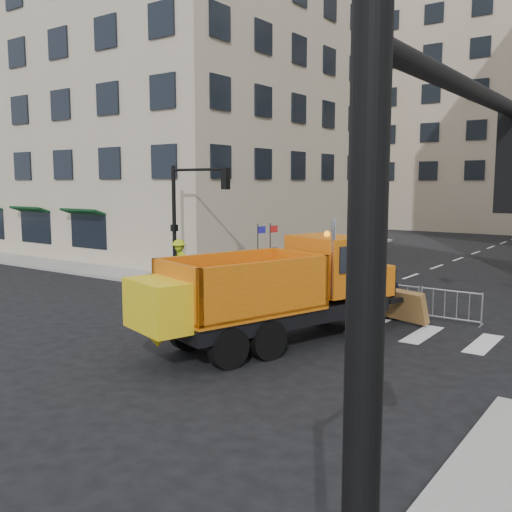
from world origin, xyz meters
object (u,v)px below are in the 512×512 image
Objects in this scene: plow_truck at (274,289)px; cop_a at (387,295)px; worker at (179,260)px; cop_b at (390,293)px; cop_c at (388,295)px.

plow_truck reaches higher than cop_a.
worker reaches higher than cop_a.
cop_a is 0.20m from cop_b.
cop_c is at bearing -5.40° from worker.
cop_c is at bearing -131.85° from cop_a.
cop_c is (0.01, 0.08, -0.00)m from cop_a.
cop_a is 0.86× the size of worker.
cop_b is 0.90× the size of worker.
cop_a is 0.95× the size of cop_b.
cop_c is 10.49m from worker.
cop_a is 10.49m from worker.
worker reaches higher than cop_b.
cop_b is 1.06× the size of cop_c.
cop_a is (1.41, 4.79, -0.79)m from plow_truck.
plow_truck is 10.68m from worker.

